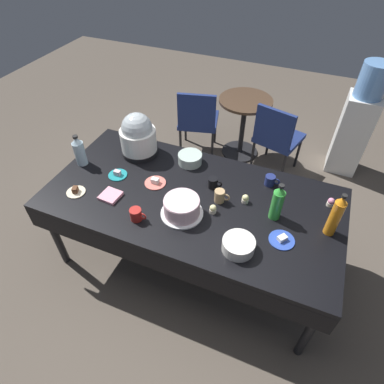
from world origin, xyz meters
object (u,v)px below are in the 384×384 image
dessert_plate_cream (76,191)px  cupcake_berry (331,202)px  dessert_plate_teal (117,175)px  slow_cooker (138,136)px  water_cooler (356,124)px  coffee_mug_tan (220,196)px  maroon_chair_left (198,119)px  coffee_mug_red (136,215)px  maroon_chair_right (277,136)px  dessert_plate_cobalt (282,240)px  cupcake_mint (245,199)px  glass_salad_bowl (190,159)px  soda_bottle_orange_juice (336,216)px  coffee_mug_navy (270,180)px  round_cafe_table (244,117)px  coffee_mug_black (213,183)px  soda_bottle_water (79,151)px  dessert_plate_coral (155,182)px  potluck_table (192,203)px  soda_bottle_lime_soda (277,203)px  ceramic_snack_bowl (238,245)px  frosted_layer_cake (182,207)px  cupcake_vanilla (213,209)px

dessert_plate_cream → cupcake_berry: size_ratio=2.10×
dessert_plate_teal → cupcake_berry: 1.63m
slow_cooker → water_cooler: size_ratio=0.30×
coffee_mug_tan → maroon_chair_left: size_ratio=0.14×
coffee_mug_red → maroon_chair_right: size_ratio=0.15×
slow_cooker → dessert_plate_cobalt: (1.32, -0.48, -0.17)m
cupcake_mint → maroon_chair_right: bearing=90.0°
glass_salad_bowl → soda_bottle_orange_juice: soda_bottle_orange_juice is taller
cupcake_mint → coffee_mug_navy: 0.29m
soda_bottle_orange_juice → round_cafe_table: (-1.02, 1.64, -0.41)m
coffee_mug_black → round_cafe_table: (-0.16, 1.52, -0.29)m
round_cafe_table → maroon_chair_left: bearing=-155.2°
soda_bottle_water → soda_bottle_orange_juice: size_ratio=0.79×
coffee_mug_red → dessert_plate_coral: bearing=97.9°
glass_salad_bowl → coffee_mug_navy: glass_salad_bowl is taller
slow_cooker → water_cooler: 2.35m
potluck_table → coffee_mug_red: (-0.27, -0.35, 0.11)m
potluck_table → soda_bottle_lime_soda: (0.61, 0.04, 0.20)m
cupcake_berry → soda_bottle_water: 1.98m
cupcake_mint → maroon_chair_right: maroon_chair_right is taller
maroon_chair_left → slow_cooker: bearing=-94.7°
maroon_chair_left → ceramic_snack_bowl: bearing=-61.1°
dessert_plate_cream → maroon_chair_left: (0.30, 1.75, -0.27)m
dessert_plate_cream → coffee_mug_red: bearing=-5.9°
coffee_mug_navy → slow_cooker: bearing=-178.6°
cupcake_mint → soda_bottle_lime_soda: (0.23, -0.06, 0.11)m
potluck_table → maroon_chair_right: maroon_chair_right is taller
glass_salad_bowl → ceramic_snack_bowl: size_ratio=0.95×
potluck_table → soda_bottle_water: 1.01m
maroon_chair_right → coffee_mug_red: bearing=-109.8°
dessert_plate_cobalt → coffee_mug_red: size_ratio=1.37×
coffee_mug_red → slow_cooker: bearing=117.5°
cupcake_berry → round_cafe_table: bearing=126.2°
dessert_plate_teal → round_cafe_table: size_ratio=0.21×
cupcake_berry → cupcake_mint: bearing=-160.7°
dessert_plate_cream → soda_bottle_orange_juice: size_ratio=0.41×
frosted_layer_cake → dessert_plate_teal: 0.67m
soda_bottle_water → maroon_chair_right: 2.03m
slow_cooker → frosted_layer_cake: bearing=-39.5°
cupcake_berry → coffee_mug_navy: size_ratio=0.58×
cupcake_berry → coffee_mug_tan: bearing=-160.7°
dessert_plate_cream → coffee_mug_tan: coffee_mug_tan is taller
dessert_plate_cream → water_cooler: 2.91m
cupcake_vanilla → dessert_plate_teal: bearing=174.4°
soda_bottle_orange_juice → maroon_chair_right: 1.59m
slow_cooker → dessert_plate_coral: 0.46m
round_cafe_table → soda_bottle_orange_juice: bearing=-58.0°
dessert_plate_cobalt → maroon_chair_right: size_ratio=0.20×
maroon_chair_right → dessert_plate_cobalt: bearing=-78.8°
soda_bottle_lime_soda → slow_cooker: bearing=166.6°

